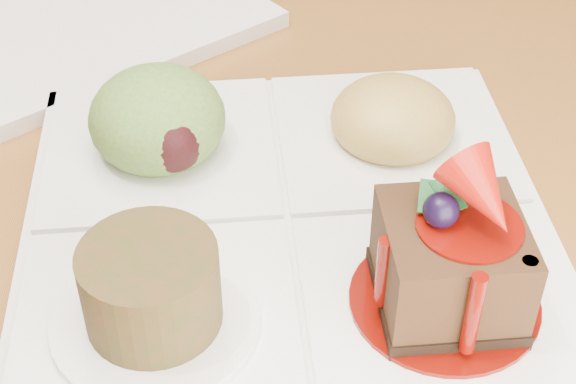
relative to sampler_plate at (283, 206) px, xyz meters
name	(u,v)px	position (x,y,z in m)	size (l,w,h in m)	color
sampler_plate	(283,206)	(0.00, 0.00, 0.00)	(0.36, 0.36, 0.11)	white
second_plate	(45,6)	(-0.05, 0.30, -0.02)	(0.26, 0.26, 0.01)	white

